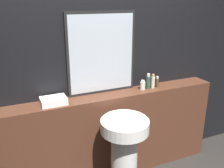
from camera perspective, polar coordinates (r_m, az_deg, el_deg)
wall_back at (r=2.53m, az=-1.65°, el=5.26°), size 8.00×0.06×2.50m
vanity_counter at (r=2.71m, az=-0.27°, el=-11.71°), size 2.38×0.24×0.94m
pedestal_sink at (r=2.36m, az=2.82°, el=-15.22°), size 0.43×0.43×0.86m
mirror at (r=2.45m, az=-2.38°, el=6.95°), size 0.70×0.03×0.80m
towel_stack at (r=2.33m, az=-13.22°, el=-3.75°), size 0.23×0.17×0.06m
shampoo_bottle at (r=2.64m, az=7.01°, el=-0.27°), size 0.06×0.06×0.10m
conditioner_bottle at (r=2.66m, az=8.26°, el=0.52°), size 0.05×0.05×0.16m
lotion_bottle at (r=2.69m, az=9.32°, el=0.56°), size 0.04×0.04×0.15m
body_wash_bottle at (r=2.73m, az=10.26°, el=0.42°), size 0.04×0.04×0.12m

